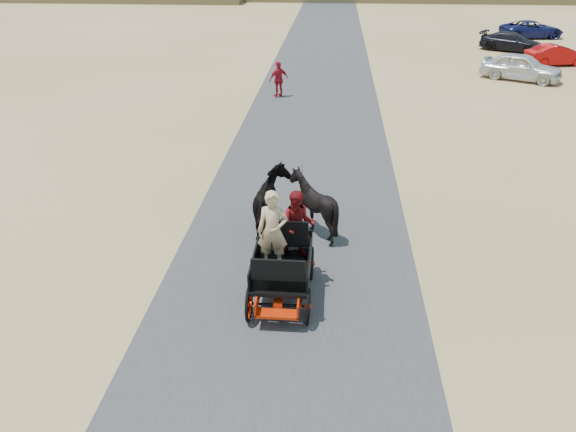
# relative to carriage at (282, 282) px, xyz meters

# --- Properties ---
(ground) EXTENTS (140.00, 140.00, 0.00)m
(ground) POSITION_rel_carriage_xyz_m (0.14, -0.91, -0.36)
(ground) COLOR tan
(road) EXTENTS (6.00, 140.00, 0.01)m
(road) POSITION_rel_carriage_xyz_m (0.14, -0.91, -0.35)
(road) COLOR #38383A
(road) RESTS_ON ground
(carriage) EXTENTS (1.30, 2.40, 0.72)m
(carriage) POSITION_rel_carriage_xyz_m (0.00, 0.00, 0.00)
(carriage) COLOR black
(carriage) RESTS_ON ground
(horse_left) EXTENTS (0.91, 2.01, 1.70)m
(horse_left) POSITION_rel_carriage_xyz_m (-0.55, 3.00, 0.49)
(horse_left) COLOR black
(horse_left) RESTS_ON ground
(horse_right) EXTENTS (1.37, 1.54, 1.70)m
(horse_right) POSITION_rel_carriage_xyz_m (0.55, 3.00, 0.49)
(horse_right) COLOR black
(horse_right) RESTS_ON ground
(driver_man) EXTENTS (0.66, 0.43, 1.80)m
(driver_man) POSITION_rel_carriage_xyz_m (-0.20, 0.05, 1.26)
(driver_man) COLOR tan
(driver_man) RESTS_ON carriage
(passenger_woman) EXTENTS (0.77, 0.60, 1.58)m
(passenger_woman) POSITION_rel_carriage_xyz_m (0.30, 0.60, 1.15)
(passenger_woman) COLOR #660C0F
(passenger_woman) RESTS_ON carriage
(pedestrian) EXTENTS (1.07, 0.92, 1.73)m
(pedestrian) POSITION_rel_carriage_xyz_m (-1.71, 16.97, 0.50)
(pedestrian) COLOR #A51221
(pedestrian) RESTS_ON ground
(car_a) EXTENTS (4.53, 3.56, 1.44)m
(car_a) POSITION_rel_carriage_xyz_m (11.17, 21.56, 0.36)
(car_a) COLOR silver
(car_a) RESTS_ON ground
(car_b) EXTENTS (3.94, 2.17, 1.23)m
(car_b) POSITION_rel_carriage_xyz_m (14.42, 25.64, 0.26)
(car_b) COLOR maroon
(car_b) RESTS_ON ground
(car_c) EXTENTS (4.52, 3.64, 1.23)m
(car_c) POSITION_rel_carriage_xyz_m (12.97, 30.11, 0.25)
(car_c) COLOR black
(car_c) RESTS_ON ground
(car_d) EXTENTS (4.96, 2.97, 1.29)m
(car_d) POSITION_rel_carriage_xyz_m (15.93, 35.70, 0.29)
(car_d) COLOR navy
(car_d) RESTS_ON ground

